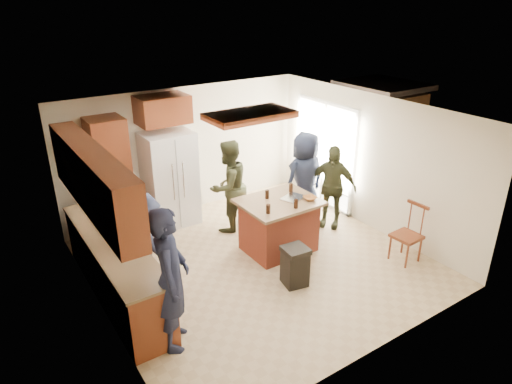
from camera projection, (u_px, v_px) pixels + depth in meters
room_shell at (373, 143)px, 10.70m from camera, size 8.00×5.20×5.00m
person_front_left at (171, 279)px, 5.48m from camera, size 0.77×0.85×1.90m
person_behind_left at (229, 186)px, 8.30m from camera, size 0.95×0.72×1.73m
person_behind_right at (305, 179)px, 8.57m from camera, size 0.88×0.57×1.79m
person_side_right at (331, 187)px, 8.46m from camera, size 0.92×1.04×1.60m
person_counter at (144, 243)px, 6.60m from camera, size 0.83×1.11×1.56m
left_cabinetry at (108, 239)px, 6.35m from camera, size 0.64×3.00×2.30m
back_wall_units at (125, 162)px, 8.01m from camera, size 1.80×0.60×2.45m
refrigerator at (170, 179)px, 8.54m from camera, size 0.90×0.76×1.80m
kitchen_island at (279, 225)px, 7.76m from camera, size 1.28×1.03×0.93m
island_items at (294, 198)px, 7.58m from camera, size 1.03×0.63×0.15m
trash_bin at (295, 266)px, 6.89m from camera, size 0.40×0.40×0.63m
spindle_chair at (407, 236)px, 7.46m from camera, size 0.44×0.44×0.99m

